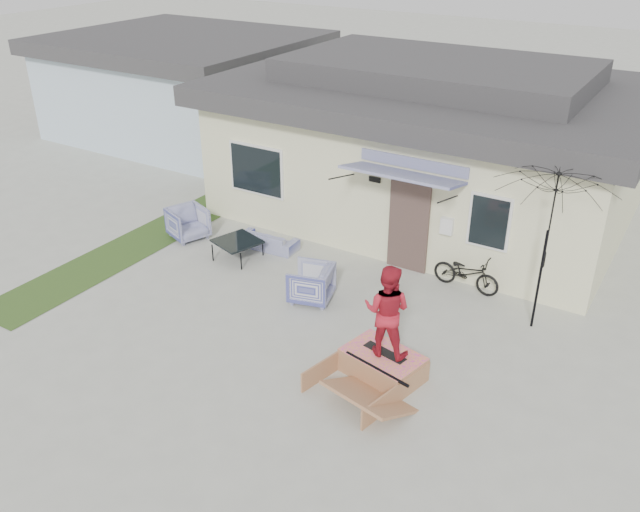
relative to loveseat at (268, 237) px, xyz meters
The scene contains 13 objects.
ground 4.34m from the loveseat, 57.63° to the right, with size 90.00×90.00×0.00m, color #A0A296.
grass_strip 3.34m from the loveseat, 150.13° to the right, with size 1.40×8.00×0.01m, color #2A441A.
house 5.19m from the loveseat, 61.88° to the left, with size 10.80×8.49×4.10m.
neighbor_house 10.46m from the loveseat, 142.21° to the left, with size 8.60×7.60×3.50m.
loveseat is the anchor object (origin of this frame).
armchair_left 2.14m from the loveseat, 164.32° to the right, with size 0.86×0.81×0.89m, color #373B8C.
armchair_right 2.68m from the loveseat, 34.85° to the right, with size 0.85×0.80×0.88m, color #373B8C.
coffee_table 0.88m from the loveseat, 110.24° to the right, with size 0.94×0.94×0.46m, color black.
bicycle 4.86m from the loveseat, ahead, with size 0.53×1.51×0.96m, color black.
patio_umbrella 6.64m from the loveseat, ahead, with size 2.54×2.39×2.20m.
skate_ramp 5.57m from the loveseat, 33.31° to the right, with size 1.35×1.80×0.45m, color #9A6642, non-canonical shape.
skateboard 5.56m from the loveseat, 32.88° to the right, with size 0.82×0.21×0.05m, color black.
skater 5.66m from the loveseat, 32.88° to the right, with size 0.83×0.64×1.71m, color #AF1B2A.
Camera 1 is at (6.39, -8.10, 7.32)m, focal length 37.31 mm.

